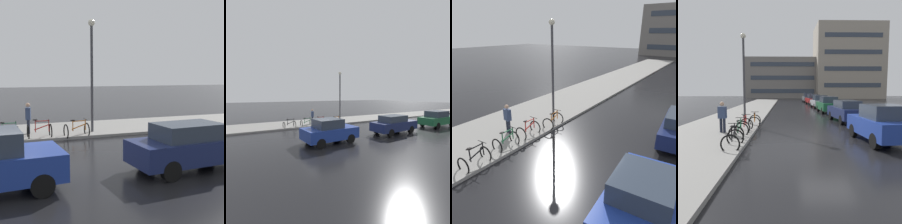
# 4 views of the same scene
# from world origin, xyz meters

# --- Properties ---
(ground_plane) EXTENTS (140.00, 140.00, 0.00)m
(ground_plane) POSITION_xyz_m (0.00, 0.00, 0.00)
(ground_plane) COLOR black
(sidewalk_kerb) EXTENTS (4.80, 60.00, 0.14)m
(sidewalk_kerb) POSITION_xyz_m (-6.00, 10.00, 0.07)
(sidewalk_kerb) COLOR gray
(sidewalk_kerb) RESTS_ON ground
(bicycle_nearest) EXTENTS (0.79, 1.16, 1.00)m
(bicycle_nearest) POSITION_xyz_m (-4.01, -1.54, 0.41)
(bicycle_nearest) COLOR black
(bicycle_nearest) RESTS_ON ground
(bicycle_second) EXTENTS (0.77, 1.11, 1.00)m
(bicycle_second) POSITION_xyz_m (-4.14, 0.22, 0.41)
(bicycle_second) COLOR black
(bicycle_second) RESTS_ON ground
(bicycle_third) EXTENTS (0.77, 1.14, 1.02)m
(bicycle_third) POSITION_xyz_m (-4.15, 1.74, 0.42)
(bicycle_third) COLOR black
(bicycle_third) RESTS_ON ground
(bicycle_farthest) EXTENTS (0.85, 1.21, 0.95)m
(bicycle_farthest) POSITION_xyz_m (-3.86, 3.51, 0.41)
(bicycle_farthest) COLOR black
(bicycle_farthest) RESTS_ON ground
(car_blue) EXTENTS (2.15, 3.82, 1.69)m
(car_blue) POSITION_xyz_m (2.38, -0.40, 0.84)
(car_blue) COLOR navy
(car_blue) RESTS_ON ground
(car_navy) EXTENTS (1.95, 4.33, 1.57)m
(car_navy) POSITION_xyz_m (2.48, 5.79, 0.81)
(car_navy) COLOR navy
(car_navy) RESTS_ON ground
(car_green) EXTENTS (1.85, 4.28, 1.65)m
(car_green) POSITION_xyz_m (2.42, 12.24, 0.83)
(car_green) COLOR #1E6038
(car_green) RESTS_ON ground
(car_silver) EXTENTS (2.07, 3.80, 1.62)m
(car_silver) POSITION_xyz_m (2.47, 18.11, 0.81)
(car_silver) COLOR #B2B5BA
(car_silver) RESTS_ON ground
(car_red) EXTENTS (2.19, 4.15, 1.58)m
(car_red) POSITION_xyz_m (2.49, 24.76, 0.80)
(car_red) COLOR #AD1919
(car_red) RESTS_ON ground
(car_grey) EXTENTS (2.01, 4.29, 1.70)m
(car_grey) POSITION_xyz_m (2.32, 30.65, 0.86)
(car_grey) COLOR slate
(car_grey) RESTS_ON ground
(pedestrian) EXTENTS (0.44, 0.31, 1.73)m
(pedestrian) POSITION_xyz_m (-5.21, 1.32, 0.98)
(pedestrian) COLOR #1E2333
(pedestrian) RESTS_ON ground
(streetlamp) EXTENTS (0.35, 0.35, 5.96)m
(streetlamp) POSITION_xyz_m (-4.66, 4.56, 3.64)
(streetlamp) COLOR #424247
(streetlamp) RESTS_ON ground
(building_facade_main) EXTENTS (20.53, 8.57, 10.96)m
(building_facade_main) POSITION_xyz_m (-2.63, 52.60, 5.48)
(building_facade_main) COLOR gray
(building_facade_main) RESTS_ON ground
(building_facade_side) EXTENTS (17.61, 10.52, 19.32)m
(building_facade_side) POSITION_xyz_m (15.08, 50.41, 9.66)
(building_facade_side) COLOR #9E9384
(building_facade_side) RESTS_ON ground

